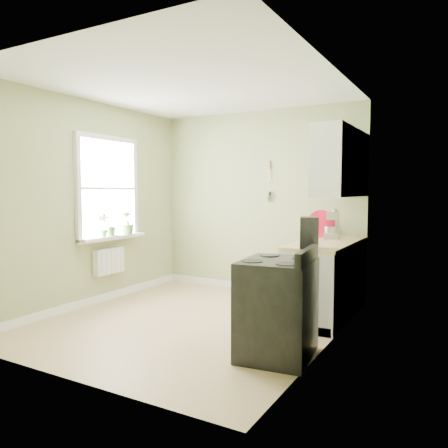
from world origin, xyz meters
The scene contains 21 objects.
floor centered at (0.00, 0.00, -0.01)m, with size 3.20×3.60×0.02m, color tan.
ceiling centered at (0.00, 0.00, 2.71)m, with size 3.20×3.60×0.02m, color white.
wall_back centered at (0.00, 1.81, 1.35)m, with size 3.20×0.02×2.70m, color tan.
wall_left centered at (-1.61, 0.00, 1.35)m, with size 0.02×3.60×2.70m, color tan.
wall_right centered at (1.61, 0.00, 1.35)m, with size 0.02×3.60×2.70m, color tan.
base_cabinets centered at (1.30, 1.00, 0.43)m, with size 0.60×1.60×0.87m, color white.
countertop centered at (1.29, 1.00, 0.89)m, with size 0.64×1.60×0.04m, color #DBBA86.
upper_cabinets centered at (1.43, 1.10, 1.85)m, with size 0.35×1.40×0.80m, color white.
window centered at (-1.58, 0.30, 1.55)m, with size 0.06×1.14×1.44m.
window_sill centered at (-1.51, 0.30, 0.88)m, with size 0.18×1.14×0.04m, color white.
radiator centered at (-1.54, 0.25, 0.55)m, with size 0.12×0.50×0.35m, color white.
wall_utensils centered at (0.20, 1.78, 1.56)m, with size 0.02×0.14×0.58m.
stove centered at (1.28, -0.51, 0.45)m, with size 0.72×0.80×1.02m.
stand_mixer centered at (1.25, 1.37, 1.07)m, with size 0.25×0.34×0.38m.
kettle centered at (1.05, 1.72, 1.00)m, with size 0.17×0.10×0.18m.
coffee_maker centered at (1.30, 0.30, 1.07)m, with size 0.25×0.26×0.33m.
red_tray centered at (1.09, 1.42, 1.09)m, with size 0.36×0.36×0.02m, color maroon.
jar centered at (1.14, 0.94, 0.95)m, with size 0.07×0.07×0.08m.
plant_a centered at (-1.50, 0.12, 1.06)m, with size 0.17×0.12×0.32m, color #54823D.
plant_b centered at (-1.50, 0.28, 1.04)m, with size 0.16×0.13×0.28m, color #54823D.
plant_c centered at (-1.50, 0.60, 1.07)m, with size 0.19×0.19×0.33m, color #54823D.
Camera 1 is at (2.78, -4.16, 1.52)m, focal length 35.00 mm.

